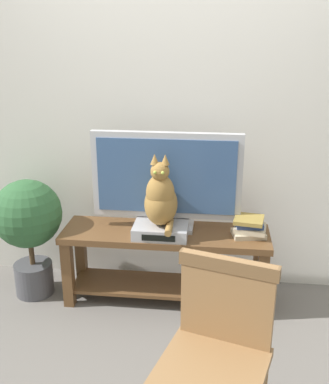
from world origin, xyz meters
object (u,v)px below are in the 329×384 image
object	(u,v)px
tv_stand	(165,254)
book_stack	(249,227)
tv	(166,179)
cat	(161,198)
wooden_chair	(217,348)
media_box	(161,229)
potted_plant	(28,223)

from	to	relation	value
tv_stand	book_stack	xyz separation A→B (m)	(0.56, -0.01, 0.23)
book_stack	tv	bearing A→B (deg)	173.15
cat	book_stack	bearing A→B (deg)	6.27
tv_stand	tv	xyz separation A→B (m)	(0.00, 0.06, 0.52)
tv_stand	tv	bearing A→B (deg)	89.98
tv_stand	tv	size ratio (longest dim) A/B	1.40
tv_stand	cat	distance (m)	0.44
wooden_chair	book_stack	distance (m)	1.21
media_box	cat	bearing A→B (deg)	-85.93
tv	book_stack	size ratio (longest dim) A/B	4.20
tv	cat	bearing A→B (deg)	-99.35
media_box	book_stack	xyz separation A→B (m)	(0.58, 0.05, 0.02)
tv	cat	distance (m)	0.16
wooden_chair	potted_plant	xyz separation A→B (m)	(-1.31, 1.17, -0.00)
tv	potted_plant	bearing A→B (deg)	-174.77
cat	tv_stand	bearing A→B (deg)	73.37
potted_plant	cat	bearing A→B (deg)	-2.65
book_stack	wooden_chair	bearing A→B (deg)	-99.37
tv	tv_stand	bearing A→B (deg)	-90.02
tv	wooden_chair	world-z (taller)	tv
tv	potted_plant	world-z (taller)	tv
wooden_chair	tv	bearing A→B (deg)	105.92
cat	wooden_chair	xyz separation A→B (m)	(0.38, -1.13, -0.24)
tv_stand	media_box	distance (m)	0.22
tv_stand	tv	world-z (taller)	tv
media_box	book_stack	world-z (taller)	book_stack
cat	wooden_chair	distance (m)	1.21
tv	cat	world-z (taller)	tv
tv	media_box	xyz separation A→B (m)	(-0.02, -0.12, -0.31)
media_box	potted_plant	xyz separation A→B (m)	(-0.93, 0.03, -0.02)
tv	wooden_chair	size ratio (longest dim) A/B	1.09
tv	potted_plant	distance (m)	1.01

